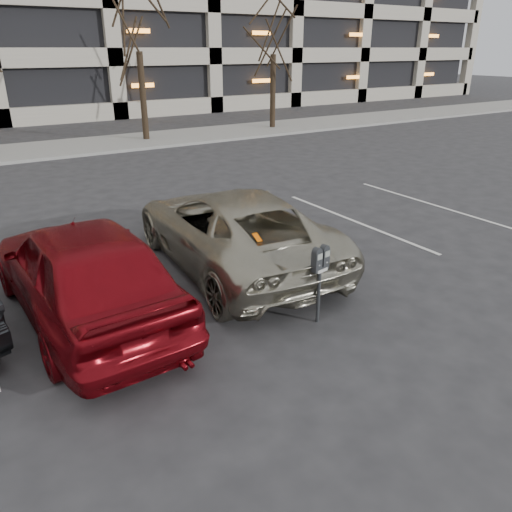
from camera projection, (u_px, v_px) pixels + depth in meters
ground at (264, 300)px, 8.54m from camera, size 140.00×140.00×0.00m
sidewalk at (56, 149)px, 20.99m from camera, size 80.00×4.00×0.12m
stall_lines at (139, 271)px, 9.64m from camera, size 16.90×5.20×0.00m
tree_d at (274, 4)px, 24.15m from camera, size 3.61×3.61×8.21m
parking_meter at (320, 266)px, 7.50m from camera, size 0.34×0.18×1.25m
suv_silver at (233, 228)px, 9.69m from camera, size 2.91×5.61×1.52m
car_red at (84, 270)px, 7.67m from camera, size 2.21×5.00×1.67m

